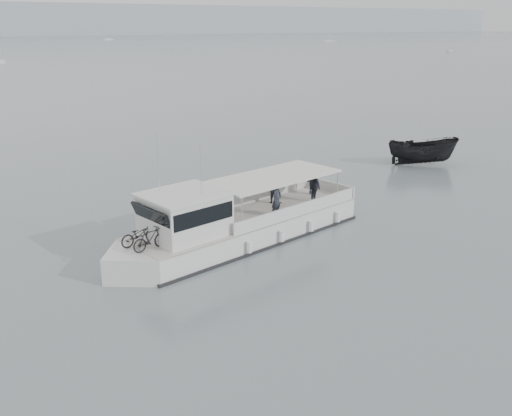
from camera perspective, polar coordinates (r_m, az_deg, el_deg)
ground at (r=27.21m, az=-10.96°, el=-5.53°), size 1400.00×1400.00×0.00m
tour_boat at (r=28.61m, az=-2.79°, el=-1.79°), size 15.15×6.09×6.31m
dark_motorboat at (r=47.08m, az=16.35°, el=5.46°), size 5.91×4.59×2.16m
moored_fleet at (r=252.25m, az=-22.40°, el=14.35°), size 338.90×270.29×9.38m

